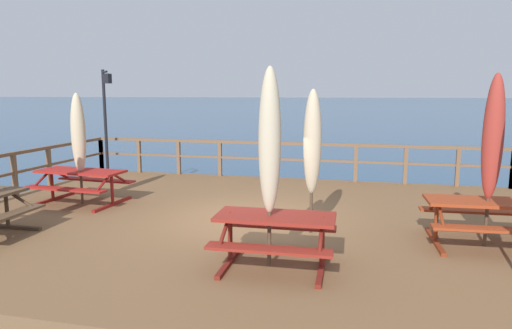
# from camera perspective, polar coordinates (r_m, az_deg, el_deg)

# --- Properties ---
(ground_plane) EXTENTS (600.00, 600.00, 0.00)m
(ground_plane) POSITION_cam_1_polar(r_m,az_deg,el_deg) (9.51, -0.98, -11.18)
(ground_plane) COLOR navy
(wooden_deck) EXTENTS (12.40, 9.14, 0.76)m
(wooden_deck) POSITION_cam_1_polar(r_m,az_deg,el_deg) (9.39, -0.98, -9.00)
(wooden_deck) COLOR brown
(wooden_deck) RESTS_ON ground
(railing_waterside_far) EXTENTS (12.20, 0.10, 1.09)m
(railing_waterside_far) POSITION_cam_1_polar(r_m,az_deg,el_deg) (13.38, 3.72, 1.26)
(railing_waterside_far) COLOR brown
(railing_waterside_far) RESTS_ON wooden_deck
(picnic_table_front_right) EXTENTS (2.08, 1.53, 0.78)m
(picnic_table_front_right) POSITION_cam_1_polar(r_m,az_deg,el_deg) (11.16, -21.02, -1.72)
(picnic_table_front_right) COLOR maroon
(picnic_table_front_right) RESTS_ON wooden_deck
(picnic_table_mid_left) EXTENTS (1.75, 1.45, 0.78)m
(picnic_table_mid_left) POSITION_cam_1_polar(r_m,az_deg,el_deg) (6.69, 2.42, -8.10)
(picnic_table_mid_left) COLOR maroon
(picnic_table_mid_left) RESTS_ON wooden_deck
(picnic_table_mid_centre) EXTENTS (1.90, 1.49, 0.78)m
(picnic_table_mid_centre) POSITION_cam_1_polar(r_m,az_deg,el_deg) (8.43, 26.59, -5.43)
(picnic_table_mid_centre) COLOR #993819
(picnic_table_mid_centre) RESTS_ON wooden_deck
(patio_umbrella_tall_mid_left) EXTENTS (0.32, 0.32, 2.52)m
(patio_umbrella_tall_mid_left) POSITION_cam_1_polar(r_m,az_deg,el_deg) (11.02, -21.31, 3.59)
(patio_umbrella_tall_mid_left) COLOR #4C3828
(patio_umbrella_tall_mid_left) RESTS_ON wooden_deck
(patio_umbrella_short_mid) EXTENTS (0.32, 0.32, 2.88)m
(patio_umbrella_short_mid) POSITION_cam_1_polar(r_m,az_deg,el_deg) (6.40, 1.73, 2.83)
(patio_umbrella_short_mid) COLOR #4C3828
(patio_umbrella_short_mid) RESTS_ON wooden_deck
(patio_umbrella_short_back) EXTENTS (0.32, 0.32, 2.83)m
(patio_umbrella_short_back) POSITION_cam_1_polar(r_m,az_deg,el_deg) (8.22, 27.49, 2.95)
(patio_umbrella_short_back) COLOR #4C3828
(patio_umbrella_short_back) RESTS_ON wooden_deck
(patio_umbrella_short_front) EXTENTS (0.32, 0.32, 2.58)m
(patio_umbrella_short_front) POSITION_cam_1_polar(r_m,az_deg,el_deg) (8.10, 7.06, 2.72)
(patio_umbrella_short_front) COLOR #4C3828
(patio_umbrella_short_front) RESTS_ON wooden_deck
(lamp_post_hooked) EXTENTS (0.52, 0.55, 3.20)m
(lamp_post_hooked) POSITION_cam_1_polar(r_m,az_deg,el_deg) (14.53, -18.24, 6.93)
(lamp_post_hooked) COLOR black
(lamp_post_hooked) RESTS_ON wooden_deck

